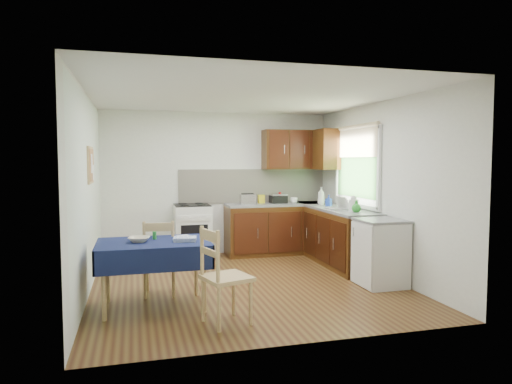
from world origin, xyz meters
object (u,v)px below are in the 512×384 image
object	(u,v)px
dining_table	(154,251)
chair_near	(222,273)
kettle	(354,204)
toaster	(247,199)
sandwich_press	(278,198)
dish_rack	(342,208)
chair_far	(160,256)

from	to	relation	value
dining_table	chair_near	xyz separation A→B (m)	(0.64, -0.73, -0.12)
kettle	toaster	bearing A→B (deg)	130.46
toaster	kettle	size ratio (longest dim) A/B	1.06
toaster	sandwich_press	xyz separation A→B (m)	(0.60, 0.13, -0.01)
sandwich_press	dining_table	bearing A→B (deg)	-134.42
dish_rack	kettle	bearing A→B (deg)	-63.55
chair_far	sandwich_press	bearing A→B (deg)	-129.93
chair_far	toaster	xyz separation A→B (m)	(1.60, 1.96, 0.49)
chair_far	chair_near	bearing A→B (deg)	121.96
chair_far	chair_near	world-z (taller)	chair_near
dining_table	kettle	size ratio (longest dim) A/B	5.13
chair_far	dish_rack	world-z (taller)	dish_rack
chair_near	toaster	distance (m)	3.33
toaster	sandwich_press	distance (m)	0.61
dish_rack	toaster	bearing A→B (deg)	162.57
chair_far	dish_rack	size ratio (longest dim) A/B	2.20
chair_far	dish_rack	distance (m)	2.99
dining_table	chair_near	size ratio (longest dim) A/B	1.25
kettle	chair_far	bearing A→B (deg)	-170.35
toaster	chair_far	bearing A→B (deg)	-147.23
dining_table	chair_near	world-z (taller)	chair_near
chair_near	dish_rack	world-z (taller)	dish_rack
sandwich_press	kettle	bearing A→B (deg)	-70.00
sandwich_press	kettle	distance (m)	1.73
sandwich_press	kettle	size ratio (longest dim) A/B	1.16
dining_table	toaster	xyz separation A→B (m)	(1.68, 2.39, 0.34)
dining_table	chair_near	distance (m)	0.98
toaster	dish_rack	bearing A→B (deg)	-59.86
sandwich_press	chair_far	bearing A→B (deg)	-138.74
dining_table	toaster	bearing A→B (deg)	63.13
chair_far	chair_near	xyz separation A→B (m)	(0.56, -1.17, 0.03)
chair_far	dining_table	bearing A→B (deg)	85.27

